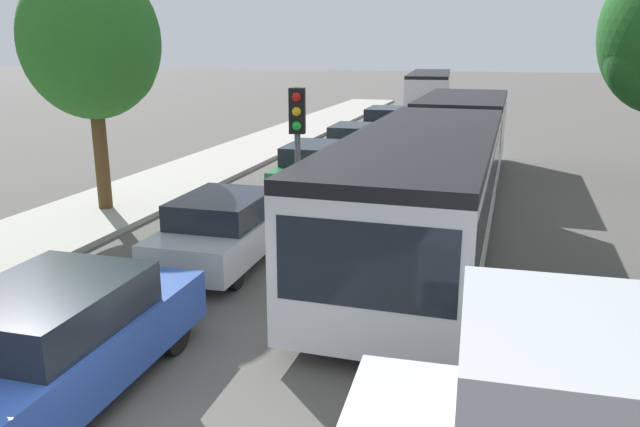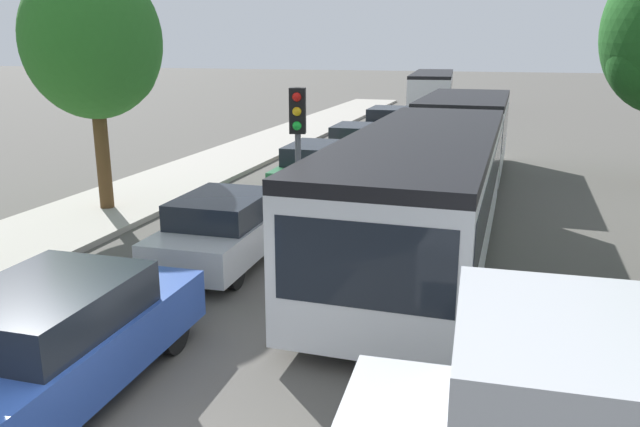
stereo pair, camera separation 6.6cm
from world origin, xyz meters
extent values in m
cube|color=#9E998E|center=(-6.53, 18.92, 0.07)|extent=(3.20, 47.84, 0.14)
cube|color=silver|center=(1.89, 7.25, 1.33)|extent=(2.72, 9.78, 2.10)
cube|color=black|center=(1.89, 7.25, 1.71)|extent=(2.74, 9.39, 0.92)
cube|color=black|center=(1.89, 7.25, 2.49)|extent=(2.72, 9.78, 0.21)
cube|color=silver|center=(1.99, 16.49, 1.33)|extent=(2.69, 6.70, 2.10)
cube|color=black|center=(1.99, 16.49, 1.71)|extent=(2.71, 6.43, 0.92)
cube|color=black|center=(1.99, 16.49, 2.49)|extent=(2.69, 6.70, 0.21)
cylinder|color=black|center=(1.95, 12.64, 1.33)|extent=(1.95, 1.05, 1.94)
cube|color=black|center=(1.84, 2.42, 1.59)|extent=(2.30, 0.13, 1.13)
cylinder|color=black|center=(2.96, 4.12, 0.51)|extent=(0.32, 1.03, 1.03)
cylinder|color=black|center=(0.76, 4.14, 0.51)|extent=(0.32, 1.03, 1.03)
cylinder|color=black|center=(3.02, 10.36, 0.51)|extent=(0.32, 1.03, 1.03)
cylinder|color=black|center=(0.82, 10.38, 0.51)|extent=(0.32, 1.03, 1.03)
cylinder|color=black|center=(3.09, 16.48, 0.51)|extent=(0.32, 1.03, 1.03)
cylinder|color=black|center=(0.89, 16.50, 0.51)|extent=(0.32, 1.03, 1.03)
cube|color=silver|center=(-1.71, 37.84, 1.25)|extent=(3.44, 11.49, 1.97)
cube|color=black|center=(-1.71, 37.84, 1.61)|extent=(3.41, 10.92, 0.83)
cube|color=black|center=(-1.71, 37.84, 2.34)|extent=(3.44, 11.49, 0.20)
cylinder|color=black|center=(-3.07, 41.47, 0.49)|extent=(0.38, 1.01, 0.98)
cylinder|color=black|center=(-0.97, 41.65, 0.49)|extent=(0.38, 1.01, 0.98)
cylinder|color=black|center=(-2.48, 34.37, 0.49)|extent=(0.38, 1.01, 0.98)
cylinder|color=black|center=(-0.38, 34.54, 0.49)|extent=(0.38, 1.01, 0.98)
cube|color=#284799|center=(-1.64, 0.99, 0.62)|extent=(1.92, 4.35, 0.70)
cube|color=black|center=(-1.63, 0.88, 1.23)|extent=(1.73, 2.29, 0.53)
cylinder|color=black|center=(-2.43, 2.35, 0.33)|extent=(0.24, 0.66, 0.66)
cylinder|color=black|center=(-0.90, 2.38, 0.33)|extent=(0.24, 0.66, 0.66)
cube|color=#B7BABF|center=(-1.80, 6.08, 0.57)|extent=(1.77, 4.02, 0.65)
cube|color=black|center=(-1.80, 5.99, 1.14)|extent=(1.60, 2.12, 0.49)
cylinder|color=black|center=(-2.54, 7.35, 0.30)|extent=(0.22, 0.61, 0.61)
cylinder|color=black|center=(-1.12, 7.38, 0.30)|extent=(0.22, 0.61, 0.61)
cylinder|color=black|center=(-2.49, 4.79, 0.30)|extent=(0.22, 0.61, 0.61)
cylinder|color=black|center=(-1.06, 4.82, 0.30)|extent=(0.22, 0.61, 0.61)
cube|color=#236638|center=(-1.82, 12.45, 0.60)|extent=(1.86, 4.21, 0.68)
cube|color=black|center=(-1.81, 12.35, 1.19)|extent=(1.67, 2.22, 0.52)
cylinder|color=black|center=(-2.59, 13.77, 0.32)|extent=(0.23, 0.64, 0.64)
cylinder|color=black|center=(-1.10, 13.80, 0.32)|extent=(0.23, 0.64, 0.64)
cylinder|color=black|center=(-2.53, 11.10, 0.32)|extent=(0.23, 0.64, 0.64)
cylinder|color=black|center=(-1.04, 11.13, 0.32)|extent=(0.23, 0.64, 0.64)
cube|color=tan|center=(-1.95, 17.62, 0.57)|extent=(1.76, 4.01, 0.64)
cube|color=black|center=(-1.95, 17.53, 1.13)|extent=(1.59, 2.11, 0.49)
cylinder|color=black|center=(-2.68, 18.88, 0.30)|extent=(0.22, 0.61, 0.61)
cylinder|color=black|center=(-1.27, 18.91, 0.30)|extent=(0.22, 0.61, 0.61)
cylinder|color=black|center=(-2.63, 16.34, 0.30)|extent=(0.22, 0.61, 0.61)
cylinder|color=black|center=(-1.22, 16.37, 0.30)|extent=(0.22, 0.61, 0.61)
cube|color=black|center=(-1.76, 23.10, 0.62)|extent=(1.92, 4.36, 0.70)
cube|color=black|center=(-1.76, 22.99, 1.23)|extent=(1.73, 2.30, 0.54)
cylinder|color=black|center=(-2.56, 24.46, 0.33)|extent=(0.24, 0.66, 0.66)
cylinder|color=black|center=(-1.02, 24.50, 0.33)|extent=(0.24, 0.66, 0.66)
cylinder|color=black|center=(-2.50, 21.70, 0.33)|extent=(0.24, 0.66, 0.66)
cylinder|color=black|center=(-0.96, 21.73, 0.33)|extent=(0.24, 0.66, 0.66)
cylinder|color=#56595E|center=(-0.62, 7.10, 1.70)|extent=(0.12, 0.12, 3.40)
cube|color=black|center=(-0.62, 7.10, 2.95)|extent=(0.37, 0.31, 0.90)
sphere|color=red|center=(-0.58, 6.95, 3.23)|extent=(0.18, 0.18, 0.18)
sphere|color=#EAAD14|center=(-0.58, 6.95, 2.95)|extent=(0.18, 0.18, 0.18)
sphere|color=green|center=(-0.58, 6.95, 2.67)|extent=(0.18, 0.18, 0.18)
cylinder|color=#51381E|center=(-6.40, 8.67, 1.45)|extent=(0.35, 0.35, 2.90)
ellipsoid|color=#286623|center=(-6.40, 8.67, 4.31)|extent=(3.34, 3.34, 3.77)
ellipsoid|color=#286623|center=(-5.85, 8.73, 3.74)|extent=(2.00, 2.00, 2.08)
camera|label=1|loc=(3.38, -4.71, 4.23)|focal=35.00mm
camera|label=2|loc=(3.44, -4.69, 4.23)|focal=35.00mm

